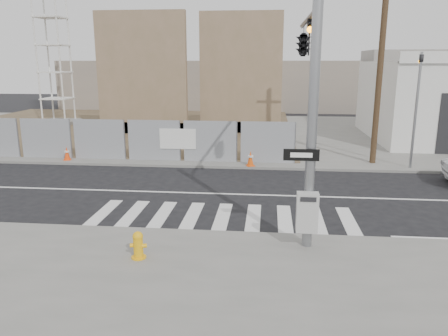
# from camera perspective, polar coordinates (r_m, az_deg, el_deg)

# --- Properties ---
(ground) EXTENTS (100.00, 100.00, 0.00)m
(ground) POSITION_cam_1_polar(r_m,az_deg,el_deg) (16.63, 0.72, -3.43)
(ground) COLOR black
(ground) RESTS_ON ground
(sidewalk_far) EXTENTS (50.00, 20.00, 0.12)m
(sidewalk_far) POSITION_cam_1_polar(r_m,az_deg,el_deg) (30.25, 3.09, 4.49)
(sidewalk_far) COLOR slate
(sidewalk_far) RESTS_ON ground
(signal_pole) EXTENTS (0.96, 5.87, 7.00)m
(signal_pole) POSITION_cam_1_polar(r_m,az_deg,el_deg) (13.82, 10.63, 13.00)
(signal_pole) COLOR gray
(signal_pole) RESTS_ON sidewalk_near
(far_signal_pole) EXTENTS (0.16, 0.20, 5.60)m
(far_signal_pole) POSITION_cam_1_polar(r_m,az_deg,el_deg) (21.51, 23.96, 8.77)
(far_signal_pole) COLOR gray
(far_signal_pole) RESTS_ON sidewalk_far
(chain_link_fence) EXTENTS (24.60, 0.04, 2.00)m
(chain_link_fence) POSITION_cam_1_polar(r_m,az_deg,el_deg) (24.04, -22.64, 3.61)
(chain_link_fence) COLOR gray
(chain_link_fence) RESTS_ON sidewalk_far
(concrete_wall_left) EXTENTS (6.00, 1.30, 8.00)m
(concrete_wall_left) POSITION_cam_1_polar(r_m,az_deg,el_deg) (30.14, -10.56, 10.59)
(concrete_wall_left) COLOR #766246
(concrete_wall_left) RESTS_ON sidewalk_far
(concrete_wall_right) EXTENTS (5.50, 1.30, 8.00)m
(concrete_wall_right) POSITION_cam_1_polar(r_m,az_deg,el_deg) (30.01, 2.21, 10.79)
(concrete_wall_right) COLOR #766246
(concrete_wall_right) RESTS_ON sidewalk_far
(crane_tower) EXTENTS (2.60, 2.60, 18.15)m
(crane_tower) POSITION_cam_1_polar(r_m,az_deg,el_deg) (36.93, -21.88, 19.19)
(crane_tower) COLOR slate
(crane_tower) RESTS_ON sidewalk_far
(utility_pole_right) EXTENTS (1.60, 0.28, 10.00)m
(utility_pole_right) POSITION_cam_1_polar(r_m,az_deg,el_deg) (21.93, 19.85, 13.73)
(utility_pole_right) COLOR #453220
(utility_pole_right) RESTS_ON sidewalk_far
(fire_hydrant) EXTENTS (0.48, 0.48, 0.70)m
(fire_hydrant) POSITION_cam_1_polar(r_m,az_deg,el_deg) (11.22, -11.14, -9.84)
(fire_hydrant) COLOR #F2AD0D
(fire_hydrant) RESTS_ON sidewalk_near
(traffic_cone_b) EXTENTS (0.44, 0.44, 0.67)m
(traffic_cone_b) POSITION_cam_1_polar(r_m,az_deg,el_deg) (23.15, -19.83, 1.80)
(traffic_cone_b) COLOR #F4420C
(traffic_cone_b) RESTS_ON sidewalk_far
(traffic_cone_c) EXTENTS (0.36, 0.36, 0.63)m
(traffic_cone_c) POSITION_cam_1_polar(r_m,az_deg,el_deg) (23.46, -17.76, 2.06)
(traffic_cone_c) COLOR #D5590B
(traffic_cone_c) RESTS_ON sidewalk_far
(traffic_cone_d) EXTENTS (0.47, 0.47, 0.72)m
(traffic_cone_d) POSITION_cam_1_polar(r_m,az_deg,el_deg) (20.54, 3.47, 1.23)
(traffic_cone_d) COLOR #E44E0C
(traffic_cone_d) RESTS_ON sidewalk_far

